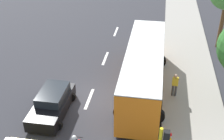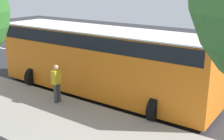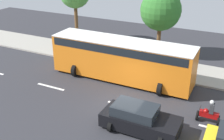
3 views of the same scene
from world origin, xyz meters
TOP-DOWN VIEW (x-y plane):
  - ground_plane at (0.00, 0.00)m, footprint 40.00×60.00m
  - sidewalk at (7.00, 0.00)m, footprint 4.00×60.00m
  - lane_stripe_north at (0.00, -6.00)m, footprint 0.20×2.40m
  - lane_stripe_mid at (0.00, 0.00)m, footprint 0.20×2.40m
  - lane_stripe_south at (0.00, 6.00)m, footprint 0.20×2.40m
  - car_yellow_cab at (-2.07, -7.34)m, footprint 2.36×4.12m
  - car_black at (-1.97, -1.79)m, footprint 2.29×4.42m
  - city_bus at (3.56, 1.86)m, footprint 3.20×11.00m
  - motorcycle at (0.51, -5.22)m, footprint 0.60×1.30m
  - pedestrian_near_signal at (5.75, 1.19)m, footprint 0.40×0.24m

SIDE VIEW (x-z plane):
  - ground_plane at x=0.00m, z-range -0.10..0.00m
  - lane_stripe_north at x=0.00m, z-range 0.00..0.01m
  - lane_stripe_mid at x=0.00m, z-range 0.00..0.01m
  - lane_stripe_south at x=0.00m, z-range 0.00..0.01m
  - sidewalk at x=7.00m, z-range 0.00..0.15m
  - motorcycle at x=0.51m, z-range -0.12..1.41m
  - car_yellow_cab at x=-2.07m, z-range -0.05..1.47m
  - car_black at x=-1.97m, z-range -0.05..1.47m
  - pedestrian_near_signal at x=5.75m, z-range 0.21..1.90m
  - city_bus at x=3.56m, z-range 0.27..3.43m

